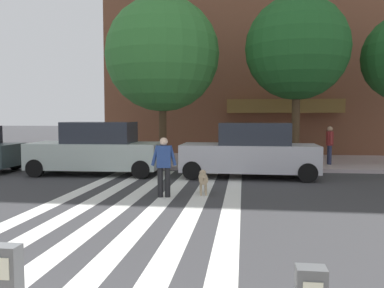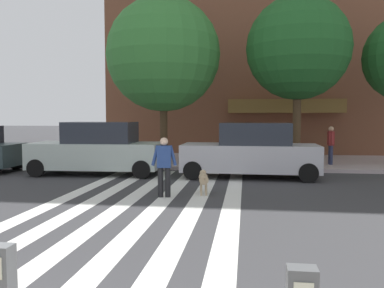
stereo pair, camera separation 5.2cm
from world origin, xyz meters
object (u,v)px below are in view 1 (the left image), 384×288
(parked_car_behind_first, at_px, (97,150))
(parked_car_third_in_line, at_px, (250,152))
(street_tree_nearest, at_px, (162,55))
(pedestrian_bystander, at_px, (330,143))
(pedestrian_dog_walker, at_px, (164,164))
(dog_on_leash, at_px, (203,178))
(street_tree_middle, at_px, (297,48))

(parked_car_behind_first, xyz_separation_m, parked_car_third_in_line, (5.80, -0.00, -0.01))
(street_tree_nearest, relative_size, pedestrian_bystander, 4.44)
(pedestrian_dog_walker, height_order, dog_on_leash, pedestrian_dog_walker)
(parked_car_third_in_line, xyz_separation_m, pedestrian_dog_walker, (-2.40, -3.88, -0.01))
(pedestrian_bystander, bearing_deg, parked_car_behind_first, -160.75)
(pedestrian_dog_walker, bearing_deg, dog_on_leash, 30.94)
(parked_car_third_in_line, relative_size, street_tree_nearest, 0.67)
(pedestrian_dog_walker, bearing_deg, pedestrian_bystander, 50.57)
(street_tree_nearest, bearing_deg, parked_car_behind_first, -124.74)
(parked_car_behind_first, distance_m, pedestrian_bystander, 9.79)
(parked_car_third_in_line, height_order, pedestrian_bystander, parked_car_third_in_line)
(parked_car_behind_first, relative_size, parked_car_third_in_line, 1.01)
(street_tree_middle, bearing_deg, dog_on_leash, -118.02)
(parked_car_third_in_line, bearing_deg, street_tree_middle, 57.00)
(parked_car_third_in_line, xyz_separation_m, street_tree_nearest, (-3.81, 2.86, 3.98))
(parked_car_behind_first, distance_m, parked_car_third_in_line, 5.80)
(parked_car_third_in_line, distance_m, street_tree_nearest, 6.21)
(parked_car_behind_first, distance_m, street_tree_middle, 9.31)
(pedestrian_bystander, bearing_deg, parked_car_third_in_line, -136.83)
(pedestrian_dog_walker, distance_m, dog_on_leash, 1.28)
(dog_on_leash, relative_size, pedestrian_bystander, 0.62)
(parked_car_behind_first, height_order, street_tree_nearest, street_tree_nearest)
(parked_car_third_in_line, bearing_deg, parked_car_behind_first, 179.97)
(street_tree_middle, height_order, pedestrian_bystander, street_tree_middle)
(street_tree_middle, bearing_deg, pedestrian_dog_walker, -122.31)
(dog_on_leash, distance_m, pedestrian_bystander, 8.12)
(parked_car_behind_first, xyz_separation_m, street_tree_middle, (7.77, 3.03, 4.14))
(parked_car_behind_first, xyz_separation_m, dog_on_leash, (4.42, -3.27, -0.51))
(parked_car_behind_first, height_order, street_tree_middle, street_tree_middle)
(parked_car_third_in_line, distance_m, street_tree_middle, 5.51)
(street_tree_middle, xyz_separation_m, pedestrian_dog_walker, (-4.37, -6.91, -4.17))
(street_tree_middle, bearing_deg, parked_car_behind_first, -158.67)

